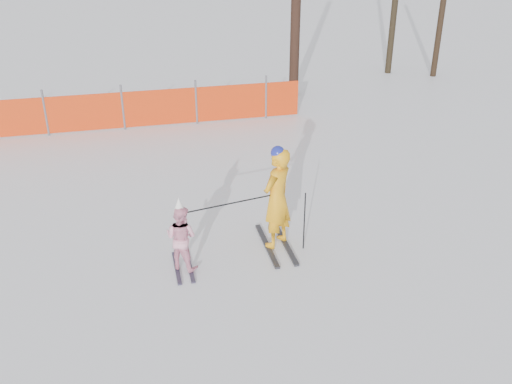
# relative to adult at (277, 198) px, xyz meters

# --- Properties ---
(ground) EXTENTS (120.00, 120.00, 0.00)m
(ground) POSITION_rel_adult_xyz_m (-0.32, -0.26, -0.97)
(ground) COLOR white
(ground) RESTS_ON ground
(adult) EXTENTS (0.80, 1.47, 1.93)m
(adult) POSITION_rel_adult_xyz_m (0.00, 0.00, 0.00)
(adult) COLOR black
(adult) RESTS_ON ground
(child) EXTENTS (0.71, 0.98, 1.33)m
(child) POSITION_rel_adult_xyz_m (-1.72, -0.33, -0.36)
(child) COLOR black
(child) RESTS_ON ground
(ski_poles) EXTENTS (2.06, 0.31, 1.11)m
(ski_poles) POSITION_rel_adult_xyz_m (-0.30, -0.18, -0.13)
(ski_poles) COLOR black
(ski_poles) RESTS_ON ground
(safety_fence) EXTENTS (14.98, 0.06, 1.25)m
(safety_fence) POSITION_rel_adult_xyz_m (-5.06, 6.77, -0.41)
(safety_fence) COLOR #595960
(safety_fence) RESTS_ON ground
(tree_trunks) EXTENTS (5.83, 2.07, 5.76)m
(tree_trunks) POSITION_rel_adult_xyz_m (5.21, 9.55, 1.78)
(tree_trunks) COLOR black
(tree_trunks) RESTS_ON ground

